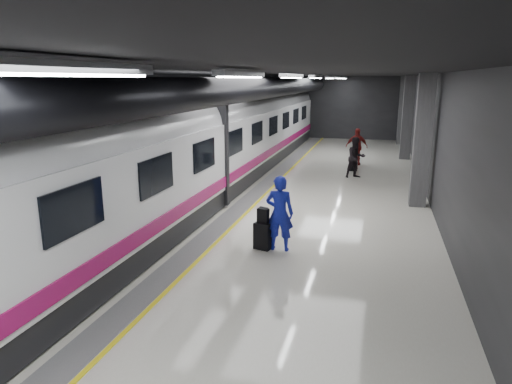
% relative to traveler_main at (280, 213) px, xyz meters
% --- Properties ---
extents(ground, '(40.00, 40.00, 0.00)m').
position_rel_traveler_main_xyz_m(ground, '(-0.80, 3.45, -0.98)').
color(ground, beige).
rests_on(ground, ground).
extents(platform_hall, '(10.02, 40.02, 4.51)m').
position_rel_traveler_main_xyz_m(platform_hall, '(-1.09, 4.40, 2.55)').
color(platform_hall, black).
rests_on(platform_hall, ground).
extents(train, '(3.05, 38.00, 4.05)m').
position_rel_traveler_main_xyz_m(train, '(-4.05, 3.45, 1.09)').
color(train, black).
rests_on(train, ground).
extents(traveler_main, '(0.73, 0.49, 1.97)m').
position_rel_traveler_main_xyz_m(traveler_main, '(0.00, 0.00, 0.00)').
color(traveler_main, '#1924C2').
rests_on(traveler_main, ground).
extents(suitcase_main, '(0.49, 0.38, 0.70)m').
position_rel_traveler_main_xyz_m(suitcase_main, '(-0.43, -0.06, -0.63)').
color(suitcase_main, black).
rests_on(suitcase_main, ground).
extents(shoulder_bag, '(0.32, 0.23, 0.39)m').
position_rel_traveler_main_xyz_m(shoulder_bag, '(-0.42, -0.05, -0.09)').
color(shoulder_bag, black).
rests_on(shoulder_bag, suitcase_main).
extents(traveler_far_a, '(1.11, 1.04, 1.82)m').
position_rel_traveler_main_xyz_m(traveler_far_a, '(1.38, 9.59, -0.07)').
color(traveler_far_a, black).
rests_on(traveler_far_a, ground).
extents(traveler_far_b, '(1.15, 0.60, 1.87)m').
position_rel_traveler_main_xyz_m(traveler_far_b, '(1.24, 12.90, -0.05)').
color(traveler_far_b, maroon).
rests_on(traveler_far_b, ground).
extents(suitcase_far, '(0.43, 0.32, 0.56)m').
position_rel_traveler_main_xyz_m(suitcase_far, '(1.20, 11.16, -0.70)').
color(suitcase_far, black).
rests_on(suitcase_far, ground).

